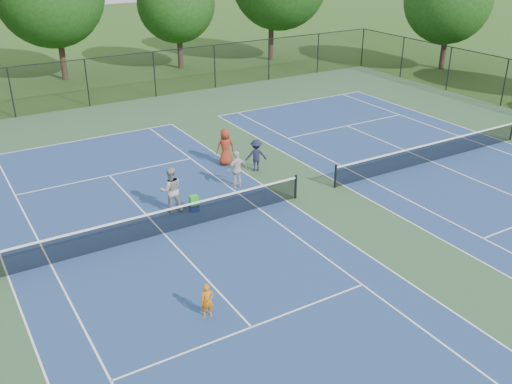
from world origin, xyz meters
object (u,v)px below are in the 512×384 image
child_player (207,301)px  bystander_b (256,155)px  instructor (171,190)px  ball_crate (194,208)px  bystander_a (237,169)px  bystander_c (225,147)px  ball_hopper (194,200)px

child_player → bystander_b: 11.15m
instructor → ball_crate: bearing=157.3°
bystander_a → bystander_b: (1.69, 1.19, -0.08)m
instructor → ball_crate: size_ratio=5.21×
instructor → bystander_c: 5.33m
bystander_c → ball_hopper: size_ratio=4.60×
instructor → ball_hopper: bearing=157.3°
bystander_c → ball_crate: 5.15m
instructor → bystander_a: size_ratio=1.12×
child_player → ball_crate: bearing=81.2°
instructor → bystander_c: (4.21, 3.26, -0.05)m
instructor → bystander_c: size_ratio=1.06×
bystander_a → bystander_c: bearing=-112.8°
bystander_b → bystander_c: bystander_c is taller
instructor → bystander_b: 5.42m
instructor → ball_crate: (0.75, -0.48, -0.80)m
child_player → bystander_c: size_ratio=0.60×
bystander_b → bystander_c: 1.64m
ball_crate → ball_hopper: size_ratio=0.93×
instructor → ball_hopper: instructor is taller
bystander_b → ball_crate: size_ratio=4.19×
bystander_b → bystander_c: bearing=-33.1°
bystander_c → ball_hopper: bystander_c is taller
instructor → ball_hopper: 1.00m
bystander_a → bystander_b: bystander_a is taller
bystander_a → ball_hopper: size_ratio=4.33×
child_player → ball_hopper: size_ratio=2.78×
child_player → bystander_c: (6.06, 10.12, 0.35)m
bystander_a → ball_hopper: (-2.64, -1.16, -0.35)m
instructor → bystander_a: (3.39, 0.68, -0.10)m
instructor → bystander_b: (5.08, 1.87, -0.19)m
bystander_a → bystander_b: bearing=-150.0°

